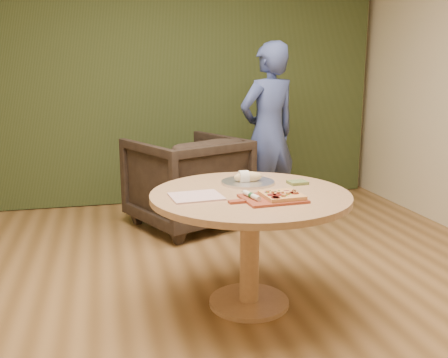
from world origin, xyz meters
TOP-DOWN VIEW (x-y plane):
  - room_shell at (0.00, 0.00)m, footprint 5.04×6.04m
  - curtain at (0.00, 2.90)m, footprint 4.80×0.14m
  - pedestal_table at (0.19, 0.19)m, footprint 1.24×1.24m
  - pizza_paddle at (0.26, -0.01)m, footprint 0.46×0.30m
  - flatbread_pizza at (0.33, -0.02)m, footprint 0.23×0.23m
  - cutlery_roll at (0.15, 0.01)m, footprint 0.07×0.20m
  - newspaper at (-0.15, 0.16)m, footprint 0.32×0.28m
  - serving_tray at (0.25, 0.43)m, footprint 0.36×0.36m
  - bread_roll at (0.24, 0.43)m, footprint 0.19×0.09m
  - green_packet at (0.56, 0.33)m, footprint 0.13×0.11m
  - armchair at (0.08, 1.91)m, footprint 1.22×1.19m
  - person_standing at (0.89, 1.91)m, footprint 0.74×0.60m

SIDE VIEW (x-z plane):
  - armchair at x=0.08m, z-range 0.00..0.96m
  - pedestal_table at x=0.19m, z-range 0.23..0.98m
  - newspaper at x=-0.15m, z-range 0.75..0.76m
  - serving_tray at x=0.25m, z-range 0.75..0.77m
  - pizza_paddle at x=0.26m, z-range 0.75..0.77m
  - green_packet at x=0.56m, z-range 0.75..0.77m
  - flatbread_pizza at x=0.33m, z-range 0.76..0.80m
  - cutlery_roll at x=0.15m, z-range 0.76..0.80m
  - bread_roll at x=0.24m, z-range 0.75..0.84m
  - person_standing at x=0.89m, z-range 0.00..1.74m
  - room_shell at x=0.00m, z-range -0.02..2.82m
  - curtain at x=0.00m, z-range 0.01..2.79m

